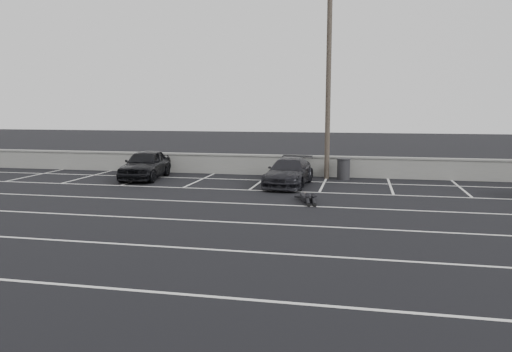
% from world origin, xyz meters
% --- Properties ---
extents(ground, '(120.00, 120.00, 0.00)m').
position_xyz_m(ground, '(0.00, 0.00, 0.00)').
color(ground, black).
rests_on(ground, ground).
extents(seawall, '(50.00, 0.45, 1.06)m').
position_xyz_m(seawall, '(0.00, 14.00, 0.55)').
color(seawall, gray).
rests_on(seawall, ground).
extents(stall_lines, '(36.00, 20.05, 0.01)m').
position_xyz_m(stall_lines, '(-0.08, 4.41, 0.00)').
color(stall_lines, silver).
rests_on(stall_lines, ground).
extents(car_left, '(2.14, 4.39, 1.44)m').
position_xyz_m(car_left, '(-7.78, 11.30, 0.72)').
color(car_left, black).
rests_on(car_left, ground).
extents(car_right, '(2.01, 4.38, 1.24)m').
position_xyz_m(car_right, '(-0.50, 10.56, 0.62)').
color(car_right, black).
rests_on(car_right, ground).
extents(utility_pole, '(1.25, 0.25, 9.35)m').
position_xyz_m(utility_pole, '(1.01, 13.20, 4.74)').
color(utility_pole, '#4C4238').
rests_on(utility_pole, ground).
extents(trash_bin, '(0.83, 0.83, 1.05)m').
position_xyz_m(trash_bin, '(1.84, 13.09, 0.53)').
color(trash_bin, '#27272A').
rests_on(trash_bin, ground).
extents(person, '(2.01, 2.73, 0.46)m').
position_xyz_m(person, '(0.70, 7.05, 0.23)').
color(person, black).
rests_on(person, ground).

